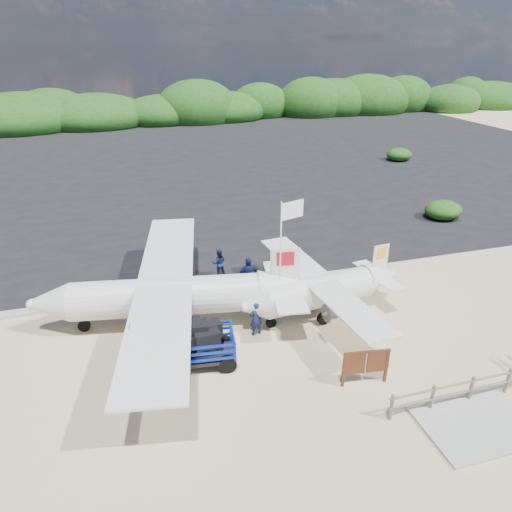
% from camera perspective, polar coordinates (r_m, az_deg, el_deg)
% --- Properties ---
extents(ground, '(160.00, 160.00, 0.00)m').
position_cam_1_polar(ground, '(18.58, 0.08, -10.96)').
color(ground, beige).
extents(asphalt_apron, '(90.00, 50.00, 0.04)m').
position_cam_1_polar(asphalt_apron, '(45.87, -10.65, 11.25)').
color(asphalt_apron, '#B2B2B2').
rests_on(asphalt_apron, ground).
extents(lagoon, '(9.00, 7.00, 0.40)m').
position_cam_1_polar(lagoon, '(19.91, -27.60, -11.57)').
color(lagoon, '#B2B2B2').
rests_on(lagoon, ground).
extents(walkway_pad, '(3.50, 2.50, 0.10)m').
position_cam_1_polar(walkway_pad, '(16.90, 25.80, -18.52)').
color(walkway_pad, '#B2B2B2').
rests_on(walkway_pad, ground).
extents(vegetation_band, '(124.00, 8.00, 4.40)m').
position_cam_1_polar(vegetation_band, '(70.32, -13.05, 15.97)').
color(vegetation_band, '#B2B2B2').
rests_on(vegetation_band, ground).
extents(fence, '(6.40, 2.00, 1.10)m').
position_cam_1_polar(fence, '(17.70, 24.96, -16.05)').
color(fence, '#B2B2B2').
rests_on(fence, ground).
extents(baggage_cart, '(3.35, 2.16, 1.58)m').
position_cam_1_polar(baggage_cart, '(17.75, -7.51, -13.25)').
color(baggage_cart, '#0B28B2').
rests_on(baggage_cart, ground).
extents(flagpole, '(1.17, 0.77, 5.44)m').
position_cam_1_polar(flagpole, '(19.97, 2.86, -8.10)').
color(flagpole, white).
rests_on(flagpole, ground).
extents(signboard, '(1.78, 0.39, 1.46)m').
position_cam_1_polar(signboard, '(17.22, 13.26, -15.26)').
color(signboard, brown).
rests_on(signboard, ground).
extents(crew_a, '(0.61, 0.46, 1.52)m').
position_cam_1_polar(crew_a, '(18.70, -0.02, -7.86)').
color(crew_a, '#14204B').
rests_on(crew_a, ground).
extents(crew_b, '(0.80, 0.66, 1.52)m').
position_cam_1_polar(crew_b, '(23.18, -4.65, -0.88)').
color(crew_b, '#14204B').
rests_on(crew_b, ground).
extents(crew_c, '(1.16, 0.51, 1.95)m').
position_cam_1_polar(crew_c, '(21.35, -0.88, -2.61)').
color(crew_c, '#14204B').
rests_on(crew_c, ground).
extents(aircraft_large, '(16.32, 16.32, 4.24)m').
position_cam_1_polar(aircraft_large, '(39.78, 8.80, 9.19)').
color(aircraft_large, '#B2B2B2').
rests_on(aircraft_large, ground).
extents(aircraft_small, '(8.51, 8.51, 2.78)m').
position_cam_1_polar(aircraft_small, '(45.40, -23.09, 9.50)').
color(aircraft_small, '#B2B2B2').
rests_on(aircraft_small, ground).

